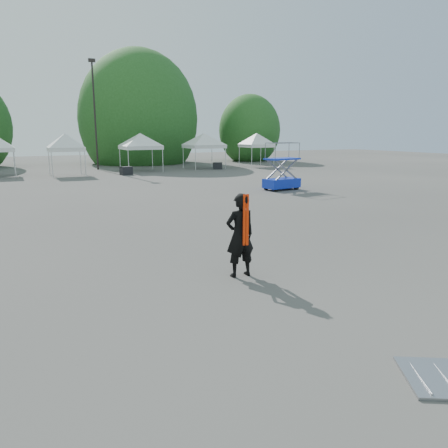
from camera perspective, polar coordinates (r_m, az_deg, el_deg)
name	(u,v)px	position (r m, az deg, el deg)	size (l,w,h in m)	color
ground	(215,267)	(11.30, -1.14, -5.62)	(120.00, 120.00, 0.00)	#474442
light_pole_east	(94,108)	(42.49, -16.56, 14.27)	(0.60, 0.25, 9.80)	black
tree_mid_e	(139,119)	(50.63, -11.08, 13.31)	(5.12, 5.12, 7.79)	#382314
tree_far_e	(249,130)	(53.78, 3.35, 12.11)	(3.84, 3.84, 5.84)	#382314
tent_e	(65,137)	(37.10, -20.06, 10.66)	(3.74, 3.74, 3.88)	silver
tent_f	(140,136)	(39.77, -10.90, 11.19)	(4.57, 4.57, 3.88)	silver
tent_g	(204,136)	(42.23, -2.65, 11.41)	(4.64, 4.64, 3.88)	silver
tent_h	(257,136)	(44.56, 4.29, 11.42)	(3.90, 3.90, 3.88)	silver
man	(240,235)	(10.34, 2.11, -1.48)	(0.74, 0.48, 2.01)	black
scissor_lift	(282,166)	(26.48, 7.59, 7.48)	(2.30, 1.39, 2.80)	#0E1FB8
crate_mid	(126,171)	(36.55, -12.66, 6.80)	(0.88, 0.68, 0.68)	black
crate_east	(218,166)	(41.41, -0.84, 7.61)	(0.80, 0.62, 0.62)	black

